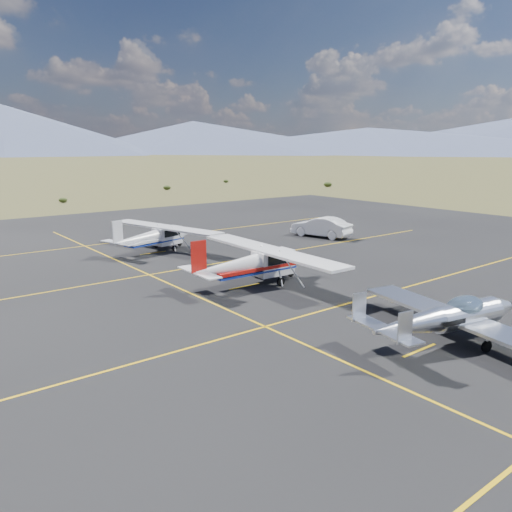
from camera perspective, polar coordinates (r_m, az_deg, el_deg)
name	(u,v)px	position (r m, az deg, el deg)	size (l,w,h in m)	color
ground	(392,311)	(24.16, 15.33, -6.07)	(1600.00, 1600.00, 0.00)	#383D1C
apron	(292,280)	(28.68, 4.13, -2.71)	(72.00, 72.00, 0.02)	black
aircraft_low_wing	(450,317)	(20.78, 21.33, -6.56)	(7.24, 9.97, 2.16)	silver
aircraft_cessna	(254,262)	(27.28, -0.21, -0.73)	(6.72, 11.23, 2.85)	silver
aircraft_plain	(155,236)	(36.69, -11.51, 2.30)	(6.82, 10.36, 2.63)	silver
sedan	(321,227)	(42.21, 7.45, 3.32)	(1.77, 5.08, 1.67)	white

